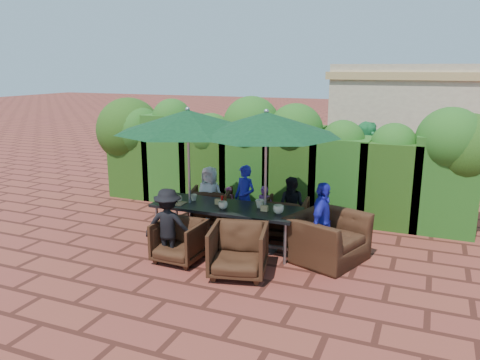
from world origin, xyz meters
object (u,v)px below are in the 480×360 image
at_px(dining_table, 226,210).
at_px(chair_near_left, 179,239).
at_px(chair_far_left, 211,204).
at_px(chair_far_right, 286,215).
at_px(umbrella_left, 188,121).
at_px(chair_near_right, 238,248).
at_px(umbrella_right, 266,124).
at_px(chair_end_right, 328,230).
at_px(chair_far_mid, 240,213).

bearing_deg(dining_table, chair_near_left, -116.22).
xyz_separation_m(chair_far_left, chair_far_right, (1.61, -0.06, -0.01)).
xyz_separation_m(umbrella_left, chair_near_right, (1.34, -0.95, -1.78)).
distance_m(umbrella_left, chair_far_right, 2.56).
xyz_separation_m(umbrella_left, umbrella_right, (1.38, 0.14, -0.00)).
xyz_separation_m(dining_table, chair_near_right, (0.67, -1.01, -0.24)).
height_order(chair_near_left, chair_end_right, chair_end_right).
height_order(chair_far_mid, chair_end_right, chair_end_right).
relative_size(umbrella_left, umbrella_right, 1.01).
bearing_deg(umbrella_left, chair_near_left, -74.07).
height_order(chair_far_right, chair_end_right, chair_end_right).
xyz_separation_m(dining_table, chair_far_right, (0.82, 0.96, -0.28)).
relative_size(chair_far_right, chair_end_right, 0.67).
relative_size(dining_table, chair_near_left, 3.44).
bearing_deg(chair_near_left, umbrella_right, 42.02).
distance_m(umbrella_left, chair_far_mid, 2.17).
distance_m(dining_table, chair_far_right, 1.29).
bearing_deg(chair_near_right, chair_end_right, 30.82).
distance_m(umbrella_right, chair_near_left, 2.37).
xyz_separation_m(dining_table, umbrella_left, (-0.68, -0.06, 1.54)).
bearing_deg(umbrella_right, chair_far_left, 147.70).
bearing_deg(chair_far_mid, chair_near_right, 116.61).
distance_m(chair_far_right, chair_near_left, 2.24).
xyz_separation_m(umbrella_right, chair_end_right, (1.09, 0.01, -1.69)).
height_order(dining_table, umbrella_left, umbrella_left).
xyz_separation_m(chair_far_right, chair_near_right, (-0.15, -1.97, 0.04)).
distance_m(dining_table, chair_far_left, 1.32).
height_order(chair_far_right, chair_near_left, chair_far_right).
distance_m(umbrella_right, chair_far_right, 2.02).
distance_m(chair_far_mid, chair_end_right, 2.07).
bearing_deg(chair_far_left, chair_near_right, 109.95).
xyz_separation_m(chair_far_left, chair_end_right, (2.59, -0.94, 0.11)).
height_order(chair_far_left, chair_end_right, chair_end_right).
height_order(umbrella_right, chair_near_right, umbrella_right).
bearing_deg(chair_end_right, umbrella_right, 110.56).
bearing_deg(chair_near_left, chair_end_right, 25.44).
bearing_deg(umbrella_right, umbrella_left, -174.21).
distance_m(chair_far_right, chair_end_right, 1.32).
xyz_separation_m(umbrella_left, chair_far_mid, (0.57, 0.95, -1.86)).
bearing_deg(chair_end_right, chair_far_mid, 87.24).
bearing_deg(umbrella_left, umbrella_right, 5.79).
xyz_separation_m(umbrella_left, chair_far_left, (-0.11, 1.09, -1.81)).
height_order(chair_far_right, chair_near_right, chair_near_right).
relative_size(chair_far_mid, chair_near_right, 0.81).
bearing_deg(chair_near_right, chair_far_mid, 98.73).
height_order(chair_far_left, chair_near_left, chair_far_left).
relative_size(umbrella_left, chair_far_right, 3.19).
relative_size(chair_far_right, chair_near_left, 1.05).
xyz_separation_m(umbrella_left, chair_far_right, (1.49, 1.03, -1.82)).
bearing_deg(umbrella_right, dining_table, -173.89).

